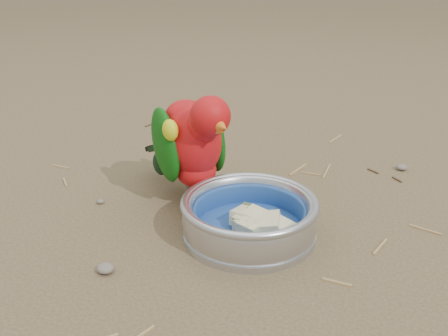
% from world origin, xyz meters
% --- Properties ---
extents(ground, '(60.00, 60.00, 0.00)m').
position_xyz_m(ground, '(0.00, 0.00, 0.00)').
color(ground, brown).
extents(food_bowl, '(0.20, 0.20, 0.02)m').
position_xyz_m(food_bowl, '(0.02, -0.03, 0.01)').
color(food_bowl, '#B2B2BA').
rests_on(food_bowl, ground).
extents(bowl_wall, '(0.20, 0.20, 0.04)m').
position_xyz_m(bowl_wall, '(0.02, -0.03, 0.04)').
color(bowl_wall, '#B2B2BA').
rests_on(bowl_wall, food_bowl).
extents(fruit_wedges, '(0.12, 0.12, 0.03)m').
position_xyz_m(fruit_wedges, '(0.02, -0.03, 0.03)').
color(fruit_wedges, beige).
rests_on(fruit_wedges, food_bowl).
extents(lory_parrot, '(0.25, 0.24, 0.19)m').
position_xyz_m(lory_parrot, '(-0.10, 0.05, 0.10)').
color(lory_parrot, red).
rests_on(lory_parrot, ground).
extents(ground_debris, '(0.90, 0.80, 0.01)m').
position_xyz_m(ground_debris, '(-0.04, 0.04, 0.00)').
color(ground_debris, '#AA8753').
rests_on(ground_debris, ground).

